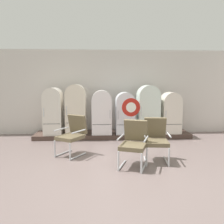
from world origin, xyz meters
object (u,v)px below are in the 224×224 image
object	(u,v)px
refrigerator_5	(171,112)
armchair_center	(134,141)
refrigerator_4	(148,108)
sign_stand	(131,121)
armchair_right	(156,138)
refrigerator_2	(102,111)
armchair_left	(73,133)
refrigerator_0	(53,110)
refrigerator_1	(76,108)
refrigerator_3	(125,112)

from	to	relation	value
refrigerator_5	armchair_center	bearing A→B (deg)	-121.78
refrigerator_4	sign_stand	xyz separation A→B (m)	(-0.72, -0.98, -0.27)
refrigerator_5	sign_stand	world-z (taller)	refrigerator_5
armchair_right	sign_stand	bearing A→B (deg)	105.85
refrigerator_2	armchair_left	xyz separation A→B (m)	(-0.77, -1.76, -0.35)
refrigerator_5	armchair_right	distance (m)	2.60
refrigerator_0	refrigerator_5	xyz separation A→B (m)	(3.91, -0.05, -0.09)
refrigerator_5	armchair_left	distance (m)	3.57
sign_stand	refrigerator_1	bearing A→B (deg)	149.78
refrigerator_5	sign_stand	bearing A→B (deg)	-147.45
refrigerator_0	armchair_center	size ratio (longest dim) A/B	1.51
armchair_left	sign_stand	size ratio (longest dim) A/B	0.73
refrigerator_4	armchair_right	distance (m)	2.44
refrigerator_2	refrigerator_3	distance (m)	0.78
refrigerator_3	refrigerator_5	distance (m)	1.55
refrigerator_2	refrigerator_5	size ratio (longest dim) A/B	1.05
refrigerator_1	refrigerator_4	bearing A→B (deg)	-0.06
refrigerator_4	armchair_left	world-z (taller)	refrigerator_4
refrigerator_0	refrigerator_4	xyz separation A→B (m)	(3.15, -0.02, 0.04)
refrigerator_5	armchair_left	xyz separation A→B (m)	(-3.09, -1.76, -0.31)
refrigerator_2	armchair_right	xyz separation A→B (m)	(1.24, -2.35, -0.35)
armchair_left	armchair_center	xyz separation A→B (m)	(1.44, -0.90, 0.00)
armchair_left	armchair_center	world-z (taller)	same
refrigerator_3	armchair_left	distance (m)	2.38
refrigerator_5	armchair_right	xyz separation A→B (m)	(-1.08, -2.35, -0.31)
refrigerator_1	refrigerator_5	distance (m)	3.17
armchair_center	sign_stand	world-z (taller)	sign_stand
refrigerator_4	armchair_left	xyz separation A→B (m)	(-2.33, -1.80, -0.44)
refrigerator_1	armchair_left	distance (m)	1.86
refrigerator_3	refrigerator_0	bearing A→B (deg)	179.20
refrigerator_0	armchair_left	size ratio (longest dim) A/B	1.51
refrigerator_0	refrigerator_1	xyz separation A→B (m)	(0.74, -0.01, 0.06)
refrigerator_1	armchair_left	size ratio (longest dim) A/B	1.62
refrigerator_5	armchair_center	distance (m)	3.14
refrigerator_1	armchair_left	xyz separation A→B (m)	(0.08, -1.80, -0.46)
refrigerator_0	refrigerator_5	size ratio (longest dim) A/B	1.11
armchair_left	refrigerator_5	bearing A→B (deg)	29.72
refrigerator_4	refrigerator_1	bearing A→B (deg)	179.94
armchair_center	refrigerator_3	bearing A→B (deg)	87.85
refrigerator_4	sign_stand	world-z (taller)	refrigerator_4
refrigerator_1	armchair_right	distance (m)	3.20
refrigerator_0	refrigerator_2	world-z (taller)	refrigerator_0
armchair_left	refrigerator_0	bearing A→B (deg)	114.35
refrigerator_4	sign_stand	bearing A→B (deg)	-126.19
refrigerator_2	refrigerator_5	distance (m)	2.32
refrigerator_1	armchair_right	world-z (taller)	refrigerator_1
refrigerator_4	armchair_right	bearing A→B (deg)	-97.60
armchair_right	armchair_left	bearing A→B (deg)	163.77
armchair_center	sign_stand	xyz separation A→B (m)	(0.17, 1.72, 0.17)
refrigerator_0	refrigerator_2	xyz separation A→B (m)	(1.59, -0.05, -0.05)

